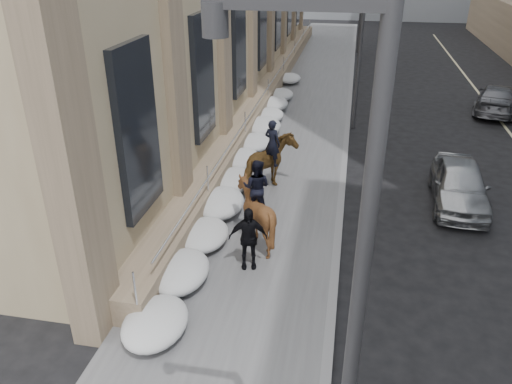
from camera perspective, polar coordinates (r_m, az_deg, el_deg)
ground at (r=13.62m, az=-2.58°, el=-11.31°), size 140.00×140.00×0.00m
sidewalk at (r=22.21m, az=3.34°, el=4.56°), size 5.00×80.00×0.12m
curb at (r=22.05m, az=10.11°, el=4.02°), size 0.24×80.00×0.12m
streetlight_near at (r=5.82m, az=9.75°, el=-14.28°), size 1.71×0.24×8.00m
streetlight_mid at (r=24.72m, az=11.57°, el=17.26°), size 1.71×0.24×8.00m
traffic_signal at (r=32.73m, az=10.38°, el=18.49°), size 4.10×0.22×6.00m
snow_bank at (r=20.55m, az=-1.30°, el=3.97°), size 1.70×18.10×0.76m
mounted_horse_left at (r=18.14m, az=1.52°, el=3.30°), size 2.00×2.64×2.68m
mounted_horse_right at (r=14.91m, az=-0.06°, el=-2.05°), size 1.69×1.88×2.64m
pedestrian at (r=13.85m, az=-0.92°, el=-5.28°), size 1.16×0.68×1.85m
car_silver at (r=18.93m, az=22.23°, el=0.83°), size 2.08×4.60×1.53m
car_grey at (r=30.68m, az=25.88°, el=9.55°), size 3.52×5.54×1.50m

